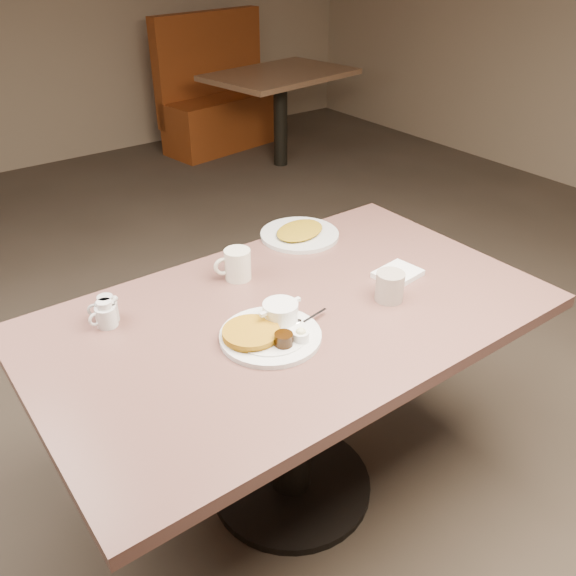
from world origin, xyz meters
TOP-DOWN VIEW (x-y plane):
  - room at (0.00, 0.00)m, footprint 7.04×8.04m
  - diner_table at (0.00, 0.00)m, footprint 1.50×0.90m
  - main_plate at (-0.12, -0.06)m, footprint 0.35×0.29m
  - coffee_mug_near at (0.28, -0.12)m, footprint 0.13×0.11m
  - napkin at (0.40, -0.04)m, footprint 0.15×0.13m
  - coffee_mug_far at (-0.02, 0.26)m, footprint 0.13×0.11m
  - creamer_left at (-0.46, 0.25)m, footprint 0.09×0.07m
  - creamer_right at (-0.45, 0.28)m, footprint 0.08×0.06m
  - hash_plate at (0.32, 0.38)m, footprint 0.37×0.37m
  - booth_back_right at (1.89, 3.46)m, footprint 1.31×1.47m

SIDE VIEW (x-z plane):
  - booth_back_right at x=1.89m, z-range -0.15..0.97m
  - diner_table at x=0.00m, z-range 0.21..0.96m
  - napkin at x=0.40m, z-range 0.75..0.77m
  - hash_plate at x=0.32m, z-range 0.75..0.78m
  - main_plate at x=-0.12m, z-range 0.74..0.81m
  - creamer_right at x=-0.45m, z-range 0.75..0.83m
  - creamer_left at x=-0.46m, z-range 0.75..0.83m
  - coffee_mug_near at x=0.28m, z-range 0.75..0.84m
  - coffee_mug_far at x=-0.02m, z-range 0.75..0.85m
  - room at x=0.00m, z-range -0.02..2.82m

